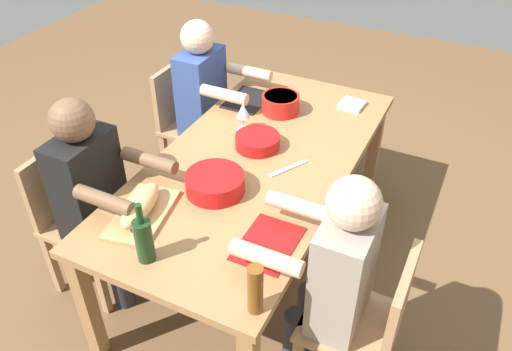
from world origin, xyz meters
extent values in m
plane|color=brown|center=(0.00, 0.00, 0.00)|extent=(8.00, 8.00, 0.00)
cube|color=#9E7044|center=(0.00, 0.00, 0.72)|extent=(2.00, 0.97, 0.04)
cube|color=#9E7044|center=(-0.94, -0.43, 0.35)|extent=(0.07, 0.07, 0.70)
cube|color=#9E7044|center=(0.94, -0.43, 0.35)|extent=(0.07, 0.07, 0.70)
cube|color=#9E7044|center=(-0.94, 0.43, 0.35)|extent=(0.07, 0.07, 0.70)
cube|color=#A87F56|center=(0.55, 0.73, 0.44)|extent=(0.40, 0.40, 0.03)
cube|color=#A87F56|center=(0.55, 0.91, 0.65)|extent=(0.38, 0.04, 0.40)
cube|color=#A87F56|center=(0.38, 0.56, 0.21)|extent=(0.04, 0.04, 0.42)
cube|color=#A87F56|center=(0.38, 0.90, 0.21)|extent=(0.04, 0.04, 0.42)
cylinder|color=#2D2D38|center=(0.63, 0.51, 0.23)|extent=(0.11, 0.11, 0.45)
cylinder|color=#2D2D38|center=(0.47, 0.51, 0.23)|extent=(0.11, 0.11, 0.45)
cube|color=gray|center=(0.55, 0.67, 0.73)|extent=(0.34, 0.20, 0.55)
cylinder|color=beige|center=(0.72, 0.40, 0.85)|extent=(0.07, 0.30, 0.07)
cylinder|color=beige|center=(0.38, 0.40, 0.85)|extent=(0.07, 0.30, 0.07)
sphere|color=beige|center=(0.55, 0.67, 1.09)|extent=(0.21, 0.21, 0.21)
cube|color=#A87F56|center=(0.55, -0.73, 0.44)|extent=(0.40, 0.40, 0.03)
cube|color=#A87F56|center=(0.55, -0.91, 0.65)|extent=(0.38, 0.04, 0.40)
cube|color=#A87F56|center=(0.38, -0.56, 0.21)|extent=(0.04, 0.04, 0.42)
cube|color=#A87F56|center=(0.72, -0.56, 0.21)|extent=(0.04, 0.04, 0.42)
cube|color=#A87F56|center=(0.38, -0.90, 0.21)|extent=(0.04, 0.04, 0.42)
cube|color=#A87F56|center=(0.72, -0.90, 0.21)|extent=(0.04, 0.04, 0.42)
cylinder|color=#2D2D38|center=(0.47, -0.51, 0.23)|extent=(0.11, 0.11, 0.45)
cylinder|color=#2D2D38|center=(0.63, -0.51, 0.23)|extent=(0.11, 0.11, 0.45)
cube|color=black|center=(0.55, -0.67, 0.73)|extent=(0.34, 0.20, 0.55)
cylinder|color=brown|center=(0.38, -0.40, 0.85)|extent=(0.07, 0.30, 0.07)
cylinder|color=brown|center=(0.72, -0.40, 0.85)|extent=(0.07, 0.30, 0.07)
sphere|color=brown|center=(0.55, -0.67, 1.09)|extent=(0.21, 0.21, 0.21)
cube|color=#A87F56|center=(-0.55, -0.73, 0.44)|extent=(0.40, 0.40, 0.03)
cube|color=#A87F56|center=(-0.55, -0.91, 0.65)|extent=(0.38, 0.04, 0.40)
cube|color=#A87F56|center=(-0.72, -0.56, 0.21)|extent=(0.04, 0.04, 0.42)
cube|color=#A87F56|center=(-0.38, -0.56, 0.21)|extent=(0.04, 0.04, 0.42)
cube|color=#A87F56|center=(-0.72, -0.90, 0.21)|extent=(0.04, 0.04, 0.42)
cube|color=#A87F56|center=(-0.38, -0.90, 0.21)|extent=(0.04, 0.04, 0.42)
cylinder|color=#2D2D38|center=(-0.63, -0.51, 0.23)|extent=(0.11, 0.11, 0.45)
cylinder|color=#2D2D38|center=(-0.47, -0.51, 0.23)|extent=(0.11, 0.11, 0.45)
cube|color=#334C8C|center=(-0.55, -0.67, 0.73)|extent=(0.34, 0.20, 0.55)
cylinder|color=beige|center=(-0.72, -0.40, 0.85)|extent=(0.07, 0.30, 0.07)
cylinder|color=beige|center=(-0.38, -0.40, 0.85)|extent=(0.07, 0.30, 0.07)
sphere|color=beige|center=(-0.55, -0.67, 1.09)|extent=(0.21, 0.21, 0.21)
cylinder|color=red|center=(0.33, -0.06, 0.79)|extent=(0.29, 0.29, 0.09)
cylinder|color=#2D7028|center=(0.33, -0.06, 0.82)|extent=(0.25, 0.25, 0.03)
cylinder|color=red|center=(-0.51, -0.09, 0.79)|extent=(0.22, 0.22, 0.11)
cylinder|color=orange|center=(-0.51, -0.09, 0.83)|extent=(0.20, 0.20, 0.04)
cylinder|color=red|center=(-0.11, -0.04, 0.78)|extent=(0.24, 0.24, 0.07)
cylinder|color=#669E33|center=(-0.11, -0.04, 0.80)|extent=(0.21, 0.21, 0.02)
cube|color=tan|center=(0.64, -0.27, 0.75)|extent=(0.43, 0.29, 0.02)
ellipsoid|color=tan|center=(0.64, -0.27, 0.81)|extent=(0.34, 0.17, 0.09)
cylinder|color=#193819|center=(0.85, -0.09, 0.84)|extent=(0.08, 0.08, 0.20)
cylinder|color=#193819|center=(0.85, -0.09, 0.98)|extent=(0.03, 0.03, 0.09)
cylinder|color=brown|center=(0.88, 0.43, 0.85)|extent=(0.06, 0.06, 0.22)
cylinder|color=silver|center=(-0.23, -0.20, 0.74)|extent=(0.07, 0.07, 0.01)
cylinder|color=silver|center=(-0.23, -0.20, 0.78)|extent=(0.01, 0.01, 0.07)
cone|color=silver|center=(-0.23, -0.20, 0.86)|extent=(0.08, 0.08, 0.08)
cube|color=maroon|center=(0.55, 0.33, 0.74)|extent=(0.32, 0.23, 0.01)
cube|color=black|center=(-0.55, -0.33, 0.74)|extent=(0.32, 0.23, 0.01)
cube|color=silver|center=(0.01, 0.19, 0.74)|extent=(0.21, 0.13, 0.01)
cube|color=white|center=(-0.77, 0.28, 0.75)|extent=(0.15, 0.15, 0.02)
camera|label=1|loc=(2.00, 0.98, 2.30)|focal=36.11mm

